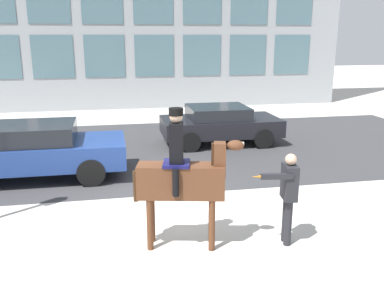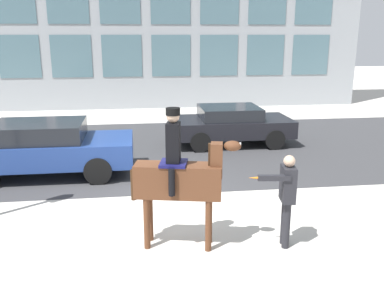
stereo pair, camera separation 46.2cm
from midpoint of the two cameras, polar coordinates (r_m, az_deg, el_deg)
name	(u,v)px [view 1 (the left image)]	position (r m, az deg, el deg)	size (l,w,h in m)	color
ground_plane	(164,203)	(9.65, -5.11, -6.63)	(80.00, 80.00, 0.00)	beige
road_surface	(146,149)	(14.15, -7.13, 0.56)	(22.03, 8.50, 0.01)	#38383A
mounted_horse_lead	(183,177)	(7.31, -3.02, -3.14)	(1.87, 0.75, 2.48)	#59331E
pedestrian_bystander	(288,192)	(7.63, 11.01, -5.05)	(0.87, 0.44, 1.67)	#232328
street_car_near_lane	(34,150)	(11.87, -21.41, 0.49)	(4.61, 2.05, 1.44)	navy
street_car_far_lane	(220,123)	(14.70, 2.82, 4.01)	(3.97, 2.07, 1.30)	black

